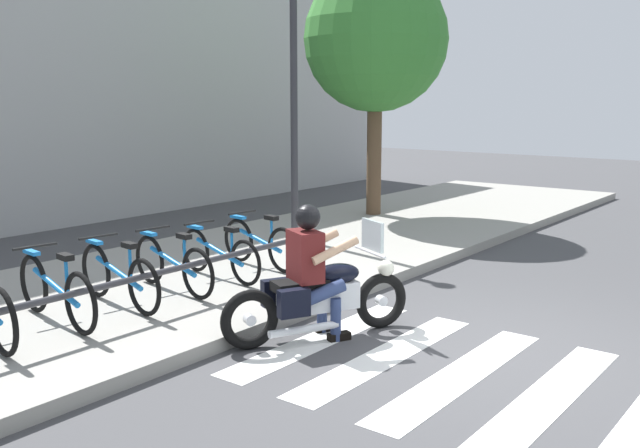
{
  "coord_description": "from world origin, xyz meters",
  "views": [
    {
      "loc": [
        -6.3,
        -2.7,
        2.48
      ],
      "look_at": [
        0.01,
        2.19,
        1.05
      ],
      "focal_mm": 39.57,
      "sensor_mm": 36.0,
      "label": 1
    }
  ],
  "objects_px": {
    "bicycle_5": "(219,254)",
    "bicycle_4": "(173,264)",
    "rider": "(312,263)",
    "bike_rack": "(150,277)",
    "bicycle_3": "(119,276)",
    "bicycle_6": "(260,243)",
    "bicycle_2": "(56,290)",
    "tree_near_rack": "(376,40)",
    "motorcycle": "(320,296)",
    "street_lamp": "(294,88)"
  },
  "relations": [
    {
      "from": "rider",
      "to": "bicycle_3",
      "type": "xyz_separation_m",
      "value": [
        -0.81,
        2.15,
        -0.31
      ]
    },
    {
      "from": "tree_near_rack",
      "to": "bicycle_5",
      "type": "bearing_deg",
      "value": -166.9
    },
    {
      "from": "bicycle_2",
      "to": "street_lamp",
      "type": "xyz_separation_m",
      "value": [
        4.98,
        0.91,
        2.13
      ]
    },
    {
      "from": "bicycle_3",
      "to": "bike_rack",
      "type": "height_order",
      "value": "bicycle_3"
    },
    {
      "from": "bicycle_4",
      "to": "tree_near_rack",
      "type": "height_order",
      "value": "tree_near_rack"
    },
    {
      "from": "bicycle_3",
      "to": "bicycle_2",
      "type": "bearing_deg",
      "value": -179.99
    },
    {
      "from": "bicycle_2",
      "to": "bicycle_6",
      "type": "height_order",
      "value": "bicycle_2"
    },
    {
      "from": "motorcycle",
      "to": "bicycle_4",
      "type": "height_order",
      "value": "motorcycle"
    },
    {
      "from": "motorcycle",
      "to": "street_lamp",
      "type": "height_order",
      "value": "street_lamp"
    },
    {
      "from": "bicycle_5",
      "to": "bike_rack",
      "type": "bearing_deg",
      "value": -160.53
    },
    {
      "from": "tree_near_rack",
      "to": "bicycle_3",
      "type": "bearing_deg",
      "value": -169.68
    },
    {
      "from": "street_lamp",
      "to": "bicycle_3",
      "type": "bearing_deg",
      "value": -167.79
    },
    {
      "from": "bike_rack",
      "to": "street_lamp",
      "type": "relative_size",
      "value": 1.22
    },
    {
      "from": "tree_near_rack",
      "to": "bicycle_2",
      "type": "bearing_deg",
      "value": -170.68
    },
    {
      "from": "tree_near_rack",
      "to": "rider",
      "type": "bearing_deg",
      "value": -151.49
    },
    {
      "from": "bike_rack",
      "to": "tree_near_rack",
      "type": "xyz_separation_m",
      "value": [
        7.18,
        1.86,
        3.02
      ]
    },
    {
      "from": "bicycle_2",
      "to": "bicycle_3",
      "type": "height_order",
      "value": "bicycle_2"
    },
    {
      "from": "rider",
      "to": "bike_rack",
      "type": "xyz_separation_m",
      "value": [
        -0.81,
        1.6,
        -0.24
      ]
    },
    {
      "from": "bicycle_6",
      "to": "street_lamp",
      "type": "height_order",
      "value": "street_lamp"
    },
    {
      "from": "bicycle_5",
      "to": "street_lamp",
      "type": "xyz_separation_m",
      "value": [
        2.62,
        0.91,
        2.15
      ]
    },
    {
      "from": "bicycle_2",
      "to": "street_lamp",
      "type": "distance_m",
      "value": 5.49
    },
    {
      "from": "rider",
      "to": "bicycle_3",
      "type": "bearing_deg",
      "value": 110.63
    },
    {
      "from": "bicycle_2",
      "to": "bicycle_6",
      "type": "xyz_separation_m",
      "value": [
        3.14,
        0.0,
        -0.01
      ]
    },
    {
      "from": "street_lamp",
      "to": "tree_near_rack",
      "type": "bearing_deg",
      "value": 7.63
    },
    {
      "from": "bicycle_4",
      "to": "tree_near_rack",
      "type": "distance_m",
      "value": 7.23
    },
    {
      "from": "bicycle_3",
      "to": "bicycle_6",
      "type": "bearing_deg",
      "value": -0.0
    },
    {
      "from": "bicycle_5",
      "to": "street_lamp",
      "type": "distance_m",
      "value": 3.51
    },
    {
      "from": "rider",
      "to": "bicycle_4",
      "type": "xyz_separation_m",
      "value": [
        -0.03,
        2.15,
        -0.32
      ]
    },
    {
      "from": "rider",
      "to": "street_lamp",
      "type": "distance_m",
      "value": 4.91
    },
    {
      "from": "bicycle_5",
      "to": "bicycle_4",
      "type": "bearing_deg",
      "value": -179.94
    },
    {
      "from": "bicycle_6",
      "to": "bike_rack",
      "type": "height_order",
      "value": "bicycle_6"
    },
    {
      "from": "bicycle_3",
      "to": "tree_near_rack",
      "type": "xyz_separation_m",
      "value": [
        7.18,
        1.31,
        3.09
      ]
    },
    {
      "from": "motorcycle",
      "to": "rider",
      "type": "bearing_deg",
      "value": 151.23
    },
    {
      "from": "motorcycle",
      "to": "rider",
      "type": "xyz_separation_m",
      "value": [
        -0.07,
        0.04,
        0.36
      ]
    },
    {
      "from": "bicycle_5",
      "to": "bicycle_6",
      "type": "height_order",
      "value": "bicycle_6"
    },
    {
      "from": "bicycle_5",
      "to": "bike_rack",
      "type": "relative_size",
      "value": 0.31
    },
    {
      "from": "bicycle_5",
      "to": "bike_rack",
      "type": "xyz_separation_m",
      "value": [
        -1.57,
        -0.56,
        0.09
      ]
    },
    {
      "from": "bicycle_4",
      "to": "bicycle_3",
      "type": "bearing_deg",
      "value": -179.98
    },
    {
      "from": "bicycle_3",
      "to": "bike_rack",
      "type": "bearing_deg",
      "value": -90.05
    },
    {
      "from": "bicycle_2",
      "to": "bicycle_3",
      "type": "relative_size",
      "value": 1.02
    },
    {
      "from": "bicycle_4",
      "to": "bicycle_5",
      "type": "distance_m",
      "value": 0.79
    },
    {
      "from": "motorcycle",
      "to": "bicycle_3",
      "type": "bearing_deg",
      "value": 111.88
    },
    {
      "from": "bicycle_4",
      "to": "bicycle_6",
      "type": "xyz_separation_m",
      "value": [
        1.57,
        -0.0,
        0.0
      ]
    },
    {
      "from": "rider",
      "to": "tree_near_rack",
      "type": "xyz_separation_m",
      "value": [
        6.37,
        3.46,
        2.78
      ]
    },
    {
      "from": "rider",
      "to": "bicycle_3",
      "type": "relative_size",
      "value": 0.84
    },
    {
      "from": "rider",
      "to": "bicycle_5",
      "type": "distance_m",
      "value": 2.31
    },
    {
      "from": "bicycle_2",
      "to": "bicycle_3",
      "type": "distance_m",
      "value": 0.79
    },
    {
      "from": "motorcycle",
      "to": "bicycle_6",
      "type": "bearing_deg",
      "value": 56.04
    },
    {
      "from": "street_lamp",
      "to": "bicycle_4",
      "type": "bearing_deg",
      "value": -165.1
    },
    {
      "from": "street_lamp",
      "to": "rider",
      "type": "bearing_deg",
      "value": -137.87
    }
  ]
}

